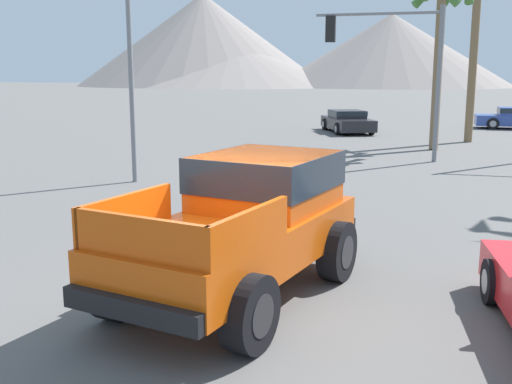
% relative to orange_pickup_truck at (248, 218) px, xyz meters
% --- Properties ---
extents(ground_plane, '(320.00, 320.00, 0.00)m').
position_rel_orange_pickup_truck_xyz_m(ground_plane, '(-0.26, -0.72, -1.09)').
color(ground_plane, '#5B5956').
extents(orange_pickup_truck, '(3.03, 4.97, 1.95)m').
position_rel_orange_pickup_truck_xyz_m(orange_pickup_truck, '(0.00, 0.00, 0.00)').
color(orange_pickup_truck, '#CC4C0C').
rests_on(orange_pickup_truck, ground_plane).
extents(parked_car_dark, '(3.41, 4.80, 1.15)m').
position_rel_orange_pickup_truck_xyz_m(parked_car_dark, '(-1.45, 24.10, -0.50)').
color(parked_car_dark, '#232328').
rests_on(parked_car_dark, ground_plane).
extents(traffic_light_crosswalk, '(4.41, 0.38, 5.39)m').
position_rel_orange_pickup_truck_xyz_m(traffic_light_crosswalk, '(1.11, 14.10, 2.72)').
color(traffic_light_crosswalk, slate).
rests_on(traffic_light_crosswalk, ground_plane).
extents(palm_tree_leaning, '(2.97, 2.84, 7.23)m').
position_rel_orange_pickup_truck_xyz_m(palm_tree_leaning, '(2.82, 17.65, 4.35)').
color(palm_tree_leaning, brown).
rests_on(palm_tree_leaning, ground_plane).
extents(distant_mountain_range, '(149.11, 64.40, 21.44)m').
position_rel_orange_pickup_truck_xyz_m(distant_mountain_range, '(-17.91, 131.45, 7.59)').
color(distant_mountain_range, gray).
rests_on(distant_mountain_range, ground_plane).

